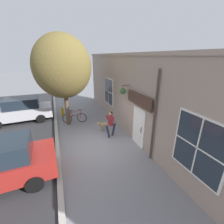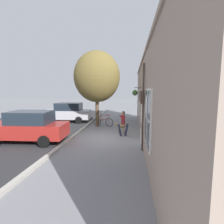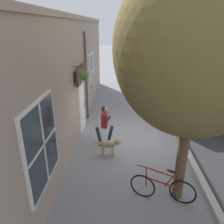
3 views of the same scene
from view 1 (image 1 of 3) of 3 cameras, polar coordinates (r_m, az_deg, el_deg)
The scene contains 8 objects.
ground_plane at distance 8.47m, azimuth -6.04°, elevation -12.25°, with size 90.00×90.00×0.00m, color gray.
storefront_facade at distance 8.30m, azimuth 9.20°, elevation 4.94°, with size 0.95×18.00×4.75m.
pedestrian_walking at distance 8.77m, azimuth -0.48°, elevation -3.85°, with size 0.71×0.55×1.60m.
dog_on_leash at distance 9.59m, azimuth -3.39°, elevation -4.80°, with size 1.00×0.32×0.71m.
street_tree_by_curb at distance 10.21m, azimuth -18.30°, elevation 15.49°, with size 3.59×3.23×5.91m.
leaning_bicycle at distance 11.20m, azimuth -14.04°, elevation -2.07°, with size 1.69×0.51×1.01m.
parked_car_nearest_curb at distance 12.80m, azimuth -31.43°, elevation 0.69°, with size 4.38×2.10×1.75m.
fire_hydrant at distance 12.69m, azimuth -18.35°, elevation 0.27°, with size 0.34×0.20×0.77m.
Camera 1 is at (1.69, 6.92, 4.59)m, focal length 24.00 mm.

